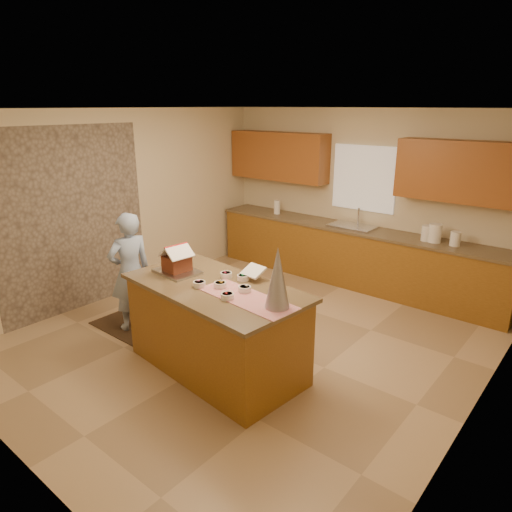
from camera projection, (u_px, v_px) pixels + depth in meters
The scene contains 27 objects.
floor at pixel (252, 338), 5.65m from camera, with size 5.50×5.50×0.00m, color tan.
ceiling at pixel (251, 109), 4.80m from camera, with size 5.50×5.50×0.00m, color silver.
wall_back at pixel (363, 197), 7.24m from camera, with size 5.50×5.50×0.00m, color beige.
wall_left at pixel (121, 204), 6.73m from camera, with size 5.50×5.50×0.00m, color beige.
wall_right at pixel (488, 285), 3.71m from camera, with size 5.50×5.50×0.00m, color beige.
stone_accent at pixel (73, 221), 6.17m from camera, with size 2.50×2.50×0.00m, color gray.
window_curtain at pixel (364, 178), 7.12m from camera, with size 1.05×0.03×1.00m, color white.
back_counter_base at pixel (350, 256), 7.31m from camera, with size 4.80×0.60×0.88m, color brown.
back_counter_top at pixel (352, 229), 7.16m from camera, with size 4.85×0.63×0.04m, color brown.
upper_cabinet_left at pixel (279, 156), 7.87m from camera, with size 1.85×0.35×0.80m, color brown.
upper_cabinet_right at pixel (468, 172), 6.00m from camera, with size 1.85×0.35×0.80m, color brown.
sink at pixel (352, 229), 7.16m from camera, with size 0.70×0.45×0.12m, color silver.
faucet at pixel (359, 216), 7.24m from camera, with size 0.03×0.03×0.28m, color silver.
island_base at pixel (216, 329), 4.88m from camera, with size 1.90×0.95×0.93m, color brown.
island_top at pixel (215, 287), 4.73m from camera, with size 1.99×1.03×0.04m, color brown.
table_runner at pixel (247, 298), 4.40m from camera, with size 1.06×0.38×0.01m, color #AE0C1A.
baking_tray at pixel (177, 271), 5.07m from camera, with size 0.49×0.36×0.03m, color silver.
cookbook at pixel (253, 271), 4.85m from camera, with size 0.23×0.02×0.19m, color white.
tinsel_tree at pixel (278, 278), 4.11m from camera, with size 0.23×0.23×0.58m, color silver.
rug at pixel (133, 325), 5.97m from camera, with size 1.02×0.67×0.01m, color black.
boy at pixel (130, 272), 5.70m from camera, with size 0.55×0.36×1.51m, color #93AAD1.
canister_a at pixel (427, 233), 6.42m from camera, with size 0.16×0.16×0.22m, color white.
canister_b at pixel (435, 233), 6.35m from camera, with size 0.18×0.18×0.26m, color white.
canister_c at pixel (455, 239), 6.19m from camera, with size 0.14×0.14×0.20m, color white.
paper_towel at pixel (277, 207), 8.01m from camera, with size 0.11×0.11×0.24m, color white.
gingerbread_house at pixel (177, 261), 5.03m from camera, with size 0.32×0.32×0.30m.
candy_bowls at pixel (227, 284), 4.67m from camera, with size 0.57×0.60×0.06m.
Camera 1 is at (3.25, -3.86, 2.74)m, focal length 32.18 mm.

